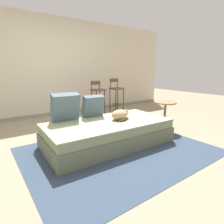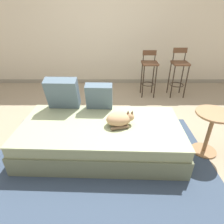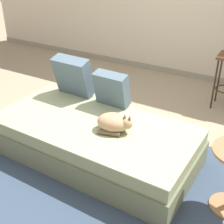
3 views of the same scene
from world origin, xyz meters
TOP-DOWN VIEW (x-y plane):
  - ground_plane at (0.00, 0.00)m, footprint 16.00×16.00m
  - wall_back_panel at (0.00, 2.25)m, footprint 8.00×0.10m
  - wall_baseboard_trim at (0.00, 2.20)m, footprint 8.00×0.02m
  - area_rug at (0.00, -0.70)m, footprint 2.76×2.14m
  - couch at (0.00, -0.40)m, footprint 2.10×1.11m
  - throw_pillow_corner at (-0.55, 0.04)m, footprint 0.45×0.28m
  - throw_pillow_middle at (-0.04, 0.02)m, footprint 0.38×0.22m
  - cat at (0.24, -0.41)m, footprint 0.38×0.31m
  - bar_stool_near_window at (0.92, 1.42)m, footprint 0.32×0.32m
  - bar_stool_by_doorway at (1.54, 1.42)m, footprint 0.32×0.32m
  - side_table at (1.38, -0.45)m, footprint 0.44×0.44m

SIDE VIEW (x-z plane):
  - ground_plane at x=0.00m, z-range 0.00..0.00m
  - area_rug at x=0.00m, z-range 0.00..0.01m
  - wall_baseboard_trim at x=0.00m, z-range 0.00..0.09m
  - couch at x=0.00m, z-range 0.00..0.41m
  - side_table at x=1.38m, z-range 0.09..0.68m
  - cat at x=0.24m, z-range 0.39..0.59m
  - bar_stool_by_doorway at x=1.54m, z-range 0.08..1.07m
  - bar_stool_near_window at x=0.92m, z-range 0.11..1.05m
  - throw_pillow_middle at x=-0.04m, z-range 0.40..0.80m
  - throw_pillow_corner at x=-0.55m, z-range 0.40..0.87m
  - wall_back_panel at x=0.00m, z-range 0.00..2.60m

